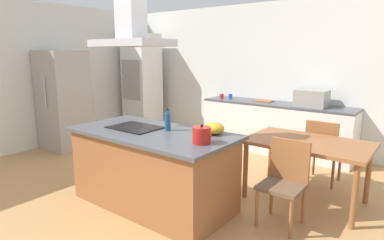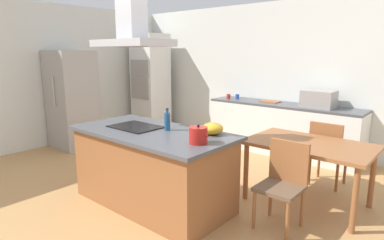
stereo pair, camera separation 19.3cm
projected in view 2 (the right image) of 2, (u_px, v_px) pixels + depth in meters
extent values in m
plane|color=tan|center=(224.00, 170.00, 5.05)|extent=(16.00, 16.00, 0.00)
cube|color=silver|center=(280.00, 76.00, 6.08)|extent=(7.20, 0.10, 2.70)
cube|color=silver|center=(72.00, 74.00, 6.59)|extent=(0.10, 8.80, 2.70)
cube|color=#995B33|center=(153.00, 169.00, 3.84)|extent=(1.87, 0.89, 0.86)
cube|color=#4C4F54|center=(152.00, 132.00, 3.75)|extent=(1.97, 0.99, 0.04)
cube|color=black|center=(136.00, 127.00, 3.93)|extent=(0.60, 0.44, 0.01)
cylinder|color=#B21E19|center=(198.00, 135.00, 3.21)|extent=(0.19, 0.19, 0.17)
sphere|color=black|center=(198.00, 126.00, 3.19)|extent=(0.03, 0.03, 0.03)
cone|color=#B21E19|center=(207.00, 136.00, 3.14)|extent=(0.06, 0.03, 0.04)
cylinder|color=navy|center=(167.00, 122.00, 3.75)|extent=(0.07, 0.07, 0.20)
cylinder|color=navy|center=(167.00, 111.00, 3.73)|extent=(0.03, 0.03, 0.04)
cylinder|color=black|center=(167.00, 109.00, 3.72)|extent=(0.03, 0.03, 0.01)
ellipsoid|color=gold|center=(213.00, 129.00, 3.57)|extent=(0.24, 0.24, 0.13)
cube|color=white|center=(281.00, 130.00, 5.82)|extent=(2.71, 0.62, 0.86)
cube|color=#4C4F54|center=(283.00, 105.00, 5.73)|extent=(2.71, 0.62, 0.04)
cube|color=#9E9993|center=(319.00, 99.00, 5.31)|extent=(0.50, 0.38, 0.28)
cylinder|color=red|center=(228.00, 96.00, 6.36)|extent=(0.08, 0.08, 0.09)
cylinder|color=#2D56B2|center=(237.00, 97.00, 6.33)|extent=(0.08, 0.08, 0.09)
cube|color=#995B33|center=(270.00, 101.00, 5.94)|extent=(0.34, 0.24, 0.02)
cube|color=white|center=(151.00, 83.00, 7.53)|extent=(0.70, 0.64, 2.20)
cube|color=#9E9993|center=(139.00, 68.00, 7.21)|extent=(0.56, 0.02, 0.36)
cube|color=#9E9993|center=(140.00, 88.00, 7.30)|extent=(0.56, 0.02, 0.48)
cube|color=#9E9993|center=(72.00, 100.00, 6.17)|extent=(0.80, 0.70, 1.82)
cylinder|color=beige|center=(54.00, 92.00, 5.82)|extent=(0.02, 0.02, 0.55)
cube|color=#995B33|center=(310.00, 144.00, 3.80)|extent=(1.40, 0.90, 0.04)
cylinder|color=#995B33|center=(246.00, 171.00, 4.00)|extent=(0.06, 0.06, 0.71)
cylinder|color=#995B33|center=(355.00, 200.00, 3.21)|extent=(0.06, 0.06, 0.71)
cylinder|color=#995B33|center=(274.00, 157.00, 4.55)|extent=(0.06, 0.06, 0.71)
cylinder|color=#995B33|center=(372.00, 179.00, 3.76)|extent=(0.06, 0.06, 0.71)
cube|color=brown|center=(279.00, 188.00, 3.30)|extent=(0.42, 0.42, 0.04)
cube|color=#995B33|center=(289.00, 161.00, 3.40)|extent=(0.42, 0.04, 0.44)
cylinder|color=#995B33|center=(287.00, 221.00, 3.10)|extent=(0.04, 0.04, 0.41)
cylinder|color=#995B33|center=(254.00, 210.00, 3.33)|extent=(0.04, 0.04, 0.41)
cylinder|color=#995B33|center=(302.00, 208.00, 3.37)|extent=(0.04, 0.04, 0.41)
cylinder|color=#995B33|center=(270.00, 198.00, 3.60)|extent=(0.04, 0.04, 0.41)
cube|color=brown|center=(329.00, 154.00, 4.42)|extent=(0.42, 0.42, 0.04)
cube|color=#995B33|center=(325.00, 140.00, 4.23)|extent=(0.42, 0.04, 0.44)
cylinder|color=#995B33|center=(319.00, 164.00, 4.72)|extent=(0.04, 0.04, 0.41)
cylinder|color=#995B33|center=(345.00, 169.00, 4.49)|extent=(0.04, 0.04, 0.41)
cylinder|color=#995B33|center=(309.00, 170.00, 4.45)|extent=(0.04, 0.04, 0.41)
cylinder|color=#995B33|center=(337.00, 177.00, 4.22)|extent=(0.04, 0.04, 0.41)
cube|color=#ADADB2|center=(133.00, 43.00, 3.73)|extent=(0.90, 0.55, 0.08)
cube|color=#ADADB2|center=(131.00, 7.00, 3.65)|extent=(0.28, 0.24, 0.70)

